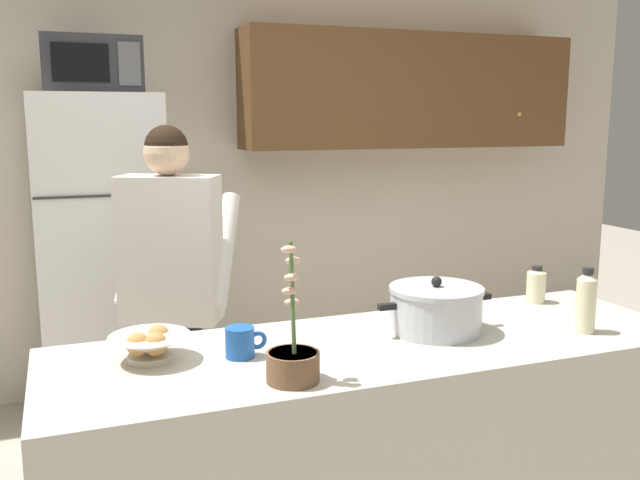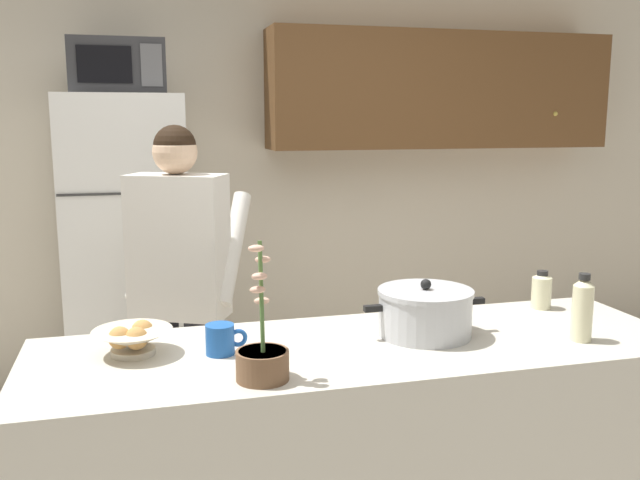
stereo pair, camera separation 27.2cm
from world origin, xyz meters
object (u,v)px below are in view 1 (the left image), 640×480
(cooking_pot, at_px, (436,309))
(potted_orchid, at_px, (293,359))
(bread_bowl, at_px, (150,345))
(bottle_near_edge, at_px, (586,301))
(refrigerator, at_px, (103,262))
(person_near_pot, at_px, (172,270))
(bottle_mid_counter, at_px, (536,284))
(microwave, at_px, (92,65))
(coffee_mug, at_px, (241,342))

(cooking_pot, distance_m, potted_orchid, 0.66)
(bread_bowl, height_order, potted_orchid, potted_orchid)
(cooking_pot, distance_m, bottle_near_edge, 0.51)
(refrigerator, relative_size, bread_bowl, 7.16)
(person_near_pot, xyz_separation_m, bottle_mid_counter, (1.32, -0.73, -0.01))
(refrigerator, height_order, bottle_mid_counter, refrigerator)
(microwave, bearing_deg, potted_orchid, -79.41)
(refrigerator, xyz_separation_m, person_near_pot, (0.23, -0.89, 0.12))
(person_near_pot, relative_size, potted_orchid, 4.09)
(coffee_mug, distance_m, bread_bowl, 0.27)
(refrigerator, bearing_deg, coffee_mug, -80.75)
(microwave, distance_m, bottle_near_edge, 2.61)
(person_near_pot, distance_m, bottle_near_edge, 1.65)
(refrigerator, distance_m, bottle_mid_counter, 2.25)
(coffee_mug, bearing_deg, bottle_mid_counter, 9.32)
(microwave, relative_size, coffee_mug, 3.66)
(potted_orchid, bearing_deg, bread_bowl, 138.76)
(cooking_pot, relative_size, coffee_mug, 3.30)
(cooking_pot, distance_m, coffee_mug, 0.69)
(cooking_pot, bearing_deg, bread_bowl, 176.98)
(bottle_near_edge, distance_m, potted_orchid, 1.08)
(cooking_pot, xyz_separation_m, bottle_mid_counter, (0.57, 0.19, -0.01))
(bottle_mid_counter, bearing_deg, person_near_pot, 151.22)
(person_near_pot, distance_m, cooking_pot, 1.19)
(microwave, xyz_separation_m, bottle_mid_counter, (1.55, -1.60, -0.91))
(person_near_pot, height_order, coffee_mug, person_near_pot)
(person_near_pot, bearing_deg, bottle_mid_counter, -28.78)
(person_near_pot, xyz_separation_m, coffee_mug, (0.06, -0.93, -0.04))
(coffee_mug, xyz_separation_m, bread_bowl, (-0.27, 0.06, 0.00))
(microwave, bearing_deg, bottle_near_edge, -53.55)
(microwave, xyz_separation_m, coffee_mug, (0.30, -1.80, -0.94))
(microwave, height_order, bread_bowl, microwave)
(cooking_pot, xyz_separation_m, potted_orchid, (-0.60, -0.26, -0.02))
(microwave, bearing_deg, bread_bowl, -88.96)
(cooking_pot, bearing_deg, bottle_near_edge, -21.56)
(microwave, xyz_separation_m, bottle_near_edge, (1.46, -1.98, -0.88))
(bottle_near_edge, xyz_separation_m, potted_orchid, (-1.08, -0.07, -0.05))
(cooking_pot, distance_m, bottle_mid_counter, 0.60)
(microwave, bearing_deg, refrigerator, 90.07)
(potted_orchid, bearing_deg, person_near_pot, 97.23)
(person_near_pot, height_order, potted_orchid, person_near_pot)
(refrigerator, distance_m, potted_orchid, 2.11)
(refrigerator, height_order, bottle_near_edge, refrigerator)
(bread_bowl, bearing_deg, potted_orchid, -41.24)
(potted_orchid, bearing_deg, bottle_mid_counter, 21.07)
(person_near_pot, bearing_deg, cooking_pot, -50.72)
(microwave, bearing_deg, person_near_pot, -74.99)
(bottle_near_edge, relative_size, potted_orchid, 0.57)
(bottle_near_edge, bearing_deg, potted_orchid, -176.29)
(refrigerator, xyz_separation_m, microwave, (0.00, -0.02, 1.02))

